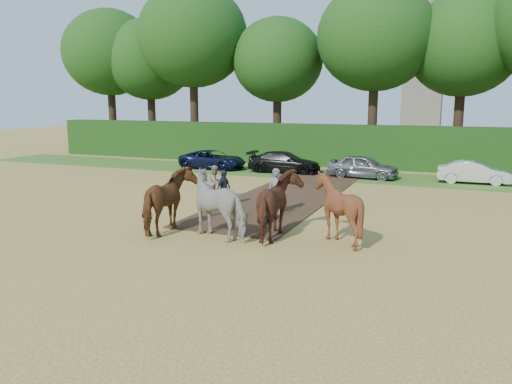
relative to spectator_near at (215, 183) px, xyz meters
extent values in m
plane|color=gold|center=(1.41, -4.10, -0.83)|extent=(120.00, 120.00, 0.00)
cube|color=#472D1C|center=(2.91, 2.90, -0.81)|extent=(4.50, 17.00, 0.05)
cube|color=#38601E|center=(1.41, 9.90, -0.82)|extent=(50.00, 5.00, 0.03)
cube|color=#14380F|center=(1.41, 14.40, 0.67)|extent=(46.00, 1.60, 3.00)
imported|color=#BBAC93|center=(0.00, 0.00, 0.00)|extent=(0.66, 0.83, 1.67)
imported|color=#23272F|center=(1.09, -1.32, 0.00)|extent=(0.54, 1.02, 1.66)
imported|color=brown|center=(1.23, -6.02, 0.32)|extent=(1.54, 2.86, 2.31)
imported|color=#B7B2A4|center=(3.18, -5.63, 0.32)|extent=(2.50, 2.20, 2.31)
imported|color=brown|center=(5.13, -5.25, 0.32)|extent=(1.54, 2.86, 2.31)
imported|color=brown|center=(7.08, -4.87, 0.32)|extent=(2.09, 2.30, 2.32)
cube|color=black|center=(3.89, -3.06, -0.64)|extent=(0.49, 1.03, 0.39)
cube|color=brown|center=(3.96, -3.72, -0.45)|extent=(0.28, 1.54, 0.11)
cylinder|color=brown|center=(3.58, -2.49, -0.23)|extent=(0.34, 1.10, 0.81)
cylinder|color=brown|center=(4.06, -2.43, -0.23)|extent=(0.10, 1.12, 0.81)
imported|color=gray|center=(3.74, -1.75, 0.13)|extent=(0.75, 0.54, 1.93)
imported|color=#111536|center=(-5.15, 9.71, -0.18)|extent=(4.81, 2.43, 1.30)
imported|color=black|center=(0.05, 9.87, -0.14)|extent=(4.90, 2.22, 1.39)
imported|color=gray|center=(5.29, 9.46, -0.11)|extent=(4.41, 2.15, 1.45)
imported|color=white|center=(11.53, 9.84, -0.18)|extent=(3.99, 1.50, 1.30)
cylinder|color=#382616|center=(-19.59, 17.40, 2.09)|extent=(0.70, 0.70, 5.85)
ellipsoid|color=#163F11|center=(-19.59, 17.40, 8.17)|extent=(8.40, 8.40, 7.73)
cylinder|color=#382616|center=(-15.59, 17.90, 1.87)|extent=(0.70, 0.70, 5.40)
ellipsoid|color=#163F11|center=(-15.59, 17.90, 7.49)|extent=(7.80, 7.80, 7.18)
cylinder|color=#382616|center=(-10.59, 16.90, 2.43)|extent=(0.70, 0.70, 6.53)
ellipsoid|color=#163F11|center=(-10.59, 16.90, 9.14)|extent=(9.20, 9.20, 8.46)
cylinder|color=#382616|center=(-3.59, 18.40, 1.75)|extent=(0.70, 0.70, 5.17)
ellipsoid|color=#163F11|center=(-3.59, 18.40, 7.12)|extent=(7.40, 7.40, 6.81)
cylinder|color=#382616|center=(4.41, 17.40, 2.20)|extent=(0.70, 0.70, 6.08)
ellipsoid|color=#163F11|center=(4.41, 17.40, 8.47)|extent=(8.60, 8.60, 7.91)
cylinder|color=#382616|center=(10.41, 18.90, 1.98)|extent=(0.70, 0.70, 5.62)
ellipsoid|color=#163F11|center=(10.41, 18.90, 7.79)|extent=(8.00, 8.00, 7.36)
cube|color=slate|center=(5.41, 50.90, 3.67)|extent=(5.00, 5.00, 9.00)
camera|label=1|loc=(10.78, -20.98, 3.87)|focal=35.00mm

